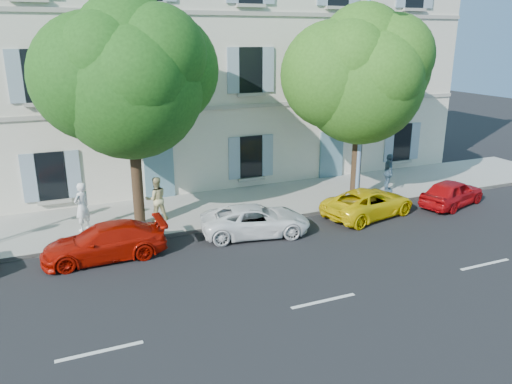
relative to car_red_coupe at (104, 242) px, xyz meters
name	(u,v)px	position (x,y,z in m)	size (l,w,h in m)	color
ground	(265,248)	(5.24, -1.27, -0.58)	(90.00, 90.00, 0.00)	black
sidewalk	(223,207)	(5.24, 3.18, -0.51)	(36.00, 4.50, 0.15)	#A09E96
kerb	(242,224)	(5.24, 1.01, -0.50)	(36.00, 0.16, 0.16)	#9E998E
building	(182,59)	(5.24, 8.93, 5.42)	(28.00, 7.00, 12.00)	beige
car_red_coupe	(104,242)	(0.00, 0.00, 0.00)	(1.63, 4.02, 1.17)	#A40F04
car_white_coupe	(256,220)	(5.40, -0.02, -0.02)	(1.86, 4.03, 1.12)	white
car_yellow_supercar	(369,203)	(10.41, 0.03, -0.01)	(1.90, 4.13, 1.15)	yellow
car_red_hatchback	(452,193)	(14.51, -0.28, 0.01)	(1.40, 3.47, 1.18)	#AE0A0E
tree_left	(130,85)	(1.56, 2.29, 4.82)	(5.26, 5.26, 8.16)	#3A2819
tree_right	(361,82)	(10.86, 1.71, 4.66)	(5.15, 5.15, 7.94)	#3A2819
street_lamp	(366,90)	(10.81, 1.31, 4.39)	(0.47, 1.83, 8.51)	#7293BF
pedestrian_a	(82,207)	(-0.45, 2.53, 0.48)	(0.67, 0.44, 1.83)	white
pedestrian_b	(156,199)	(2.28, 2.53, 0.44)	(0.85, 0.66, 1.75)	#C8BB80
pedestrian_c	(389,173)	(12.97, 2.16, 0.45)	(1.04, 0.43, 1.77)	#43637B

